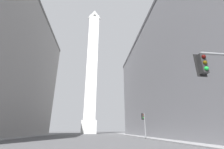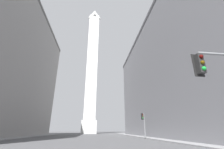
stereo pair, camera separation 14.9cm
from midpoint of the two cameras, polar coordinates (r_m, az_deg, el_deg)
name	(u,v)px [view 2 (the right image)]	position (r m, az deg, el deg)	size (l,w,h in m)	color
sidewalk_right	(166,139)	(30.70, 20.10, -22.12)	(5.00, 90.81, 0.15)	gray
building_right	(186,76)	(43.08, 26.55, -0.37)	(21.48, 58.54, 29.52)	slate
obelisk	(92,65)	(83.28, -7.51, 3.57)	(7.08, 7.08, 73.35)	silver
traffic_light_mid_right	(144,121)	(33.25, 12.07, -17.03)	(0.77, 0.50, 5.00)	slate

